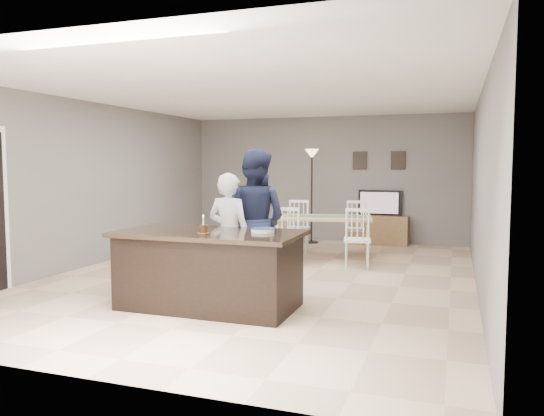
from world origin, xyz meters
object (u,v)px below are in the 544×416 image
(plate_stack, at_px, (263,230))
(floor_lamp, at_px, (312,170))
(dining_table, at_px, (325,224))
(man, at_px, (254,221))
(kitchen_island, at_px, (209,269))
(woman, at_px, (229,235))
(birthday_cake, at_px, (203,229))
(tv_console, at_px, (379,230))
(television, at_px, (380,203))

(plate_stack, xyz_separation_m, floor_lamp, (-0.79, 5.16, 0.62))
(dining_table, bearing_deg, man, -108.14)
(kitchen_island, distance_m, man, 1.08)
(kitchen_island, xyz_separation_m, woman, (0.01, 0.55, 0.33))
(birthday_cake, xyz_separation_m, floor_lamp, (-0.18, 5.45, 0.59))
(kitchen_island, xyz_separation_m, tv_console, (1.20, 5.57, -0.15))
(man, bearing_deg, kitchen_island, 83.41)
(woman, distance_m, floor_lamp, 4.82)
(kitchen_island, height_order, floor_lamp, floor_lamp)
(woman, bearing_deg, television, -96.47)
(kitchen_island, bearing_deg, woman, 88.59)
(man, relative_size, dining_table, 0.91)
(tv_console, xyz_separation_m, man, (-1.00, -4.62, 0.64))
(man, relative_size, birthday_cake, 9.13)
(tv_console, distance_m, floor_lamp, 1.87)
(kitchen_island, relative_size, television, 2.35)
(floor_lamp, bearing_deg, woman, -87.66)
(television, distance_m, dining_table, 2.23)
(birthday_cake, xyz_separation_m, dining_table, (0.54, 3.67, -0.32))
(dining_table, xyz_separation_m, floor_lamp, (-0.72, 1.79, 0.91))
(plate_stack, relative_size, dining_table, 0.13)
(tv_console, distance_m, birthday_cake, 5.88)
(plate_stack, xyz_separation_m, dining_table, (-0.07, 3.37, -0.30))
(television, xyz_separation_m, man, (-1.00, -4.69, 0.07))
(woman, xyz_separation_m, floor_lamp, (-0.19, 4.76, 0.76))
(birthday_cake, relative_size, plate_stack, 0.75)
(plate_stack, bearing_deg, floor_lamp, 98.75)
(tv_console, bearing_deg, birthday_cake, -101.83)
(birthday_cake, bearing_deg, floor_lamp, 91.92)
(kitchen_island, bearing_deg, man, 78.17)
(tv_console, xyz_separation_m, woman, (-1.19, -5.02, 0.48))
(tv_console, xyz_separation_m, dining_table, (-0.66, -2.05, 0.33))
(floor_lamp, bearing_deg, plate_stack, -81.25)
(television, distance_m, man, 4.80)
(man, bearing_deg, birthday_cake, 85.07)
(kitchen_island, distance_m, floor_lamp, 5.42)
(tv_console, bearing_deg, dining_table, -107.76)
(television, distance_m, floor_lamp, 1.57)
(kitchen_island, distance_m, woman, 0.64)
(kitchen_island, xyz_separation_m, dining_table, (0.54, 3.52, 0.17))
(man, distance_m, plate_stack, 0.90)
(woman, xyz_separation_m, birthday_cake, (-0.01, -0.70, 0.16))
(tv_console, bearing_deg, man, -102.23)
(man, distance_m, dining_table, 2.61)
(kitchen_island, relative_size, woman, 1.37)
(television, height_order, woman, woman)
(woman, relative_size, dining_table, 0.76)
(kitchen_island, relative_size, man, 1.15)
(birthday_cake, height_order, plate_stack, birthday_cake)
(man, bearing_deg, woman, 70.27)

